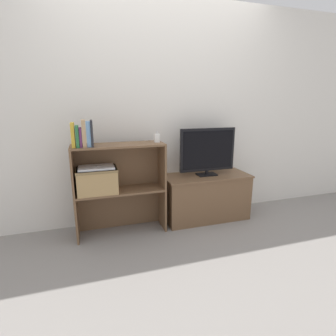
{
  "coord_description": "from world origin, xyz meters",
  "views": [
    {
      "loc": [
        -0.8,
        -2.41,
        1.34
      ],
      "look_at": [
        0.0,
        0.15,
        0.66
      ],
      "focal_mm": 28.0,
      "sensor_mm": 36.0,
      "label": 1
    }
  ],
  "objects_px": {
    "storage_basket_left": "(97,179)",
    "laptop": "(96,167)",
    "tv_stand": "(206,197)",
    "baby_monitor": "(157,138)",
    "tv": "(208,151)",
    "book_tan": "(84,133)",
    "book_charcoal": "(92,133)",
    "book_skyblue": "(88,134)",
    "book_forest": "(77,136)",
    "book_mustard": "(73,135)",
    "book_plum": "(81,137)"
  },
  "relations": [
    {
      "from": "book_mustard",
      "to": "book_charcoal",
      "type": "relative_size",
      "value": 0.92
    },
    {
      "from": "book_forest",
      "to": "book_tan",
      "type": "height_order",
      "value": "book_tan"
    },
    {
      "from": "book_mustard",
      "to": "book_skyblue",
      "type": "relative_size",
      "value": 0.97
    },
    {
      "from": "book_mustard",
      "to": "book_charcoal",
      "type": "bearing_deg",
      "value": -0.0
    },
    {
      "from": "book_forest",
      "to": "baby_monitor",
      "type": "height_order",
      "value": "book_forest"
    },
    {
      "from": "tv",
      "to": "book_tan",
      "type": "xyz_separation_m",
      "value": [
        -1.3,
        -0.1,
        0.25
      ]
    },
    {
      "from": "book_mustard",
      "to": "storage_basket_left",
      "type": "xyz_separation_m",
      "value": [
        0.18,
        0.03,
        -0.45
      ]
    },
    {
      "from": "laptop",
      "to": "book_tan",
      "type": "bearing_deg",
      "value": -160.1
    },
    {
      "from": "tv_stand",
      "to": "baby_monitor",
      "type": "distance_m",
      "value": 0.93
    },
    {
      "from": "tv_stand",
      "to": "book_mustard",
      "type": "height_order",
      "value": "book_mustard"
    },
    {
      "from": "book_charcoal",
      "to": "book_mustard",
      "type": "bearing_deg",
      "value": 180.0
    },
    {
      "from": "storage_basket_left",
      "to": "laptop",
      "type": "relative_size",
      "value": 1.15
    },
    {
      "from": "baby_monitor",
      "to": "book_tan",
      "type": "bearing_deg",
      "value": -176.16
    },
    {
      "from": "book_mustard",
      "to": "book_skyblue",
      "type": "bearing_deg",
      "value": 0.0
    },
    {
      "from": "book_skyblue",
      "to": "storage_basket_left",
      "type": "distance_m",
      "value": 0.45
    },
    {
      "from": "book_plum",
      "to": "book_charcoal",
      "type": "distance_m",
      "value": 0.11
    },
    {
      "from": "baby_monitor",
      "to": "storage_basket_left",
      "type": "distance_m",
      "value": 0.72
    },
    {
      "from": "tv",
      "to": "laptop",
      "type": "bearing_deg",
      "value": -176.82
    },
    {
      "from": "book_mustard",
      "to": "book_charcoal",
      "type": "height_order",
      "value": "book_charcoal"
    },
    {
      "from": "baby_monitor",
      "to": "tv",
      "type": "bearing_deg",
      "value": 5.0
    },
    {
      "from": "book_forest",
      "to": "baby_monitor",
      "type": "xyz_separation_m",
      "value": [
        0.76,
        0.05,
        -0.05
      ]
    },
    {
      "from": "book_skyblue",
      "to": "book_charcoal",
      "type": "relative_size",
      "value": 0.95
    },
    {
      "from": "tv_stand",
      "to": "laptop",
      "type": "bearing_deg",
      "value": -176.75
    },
    {
      "from": "storage_basket_left",
      "to": "laptop",
      "type": "xyz_separation_m",
      "value": [
        0.0,
        0.0,
        0.12
      ]
    },
    {
      "from": "book_plum",
      "to": "book_charcoal",
      "type": "bearing_deg",
      "value": -0.0
    },
    {
      "from": "tv_stand",
      "to": "book_plum",
      "type": "xyz_separation_m",
      "value": [
        -1.33,
        -0.1,
        0.76
      ]
    },
    {
      "from": "storage_basket_left",
      "to": "laptop",
      "type": "bearing_deg",
      "value": 0.0
    },
    {
      "from": "tv_stand",
      "to": "book_plum",
      "type": "height_order",
      "value": "book_plum"
    },
    {
      "from": "laptop",
      "to": "book_skyblue",
      "type": "bearing_deg",
      "value": -146.9
    },
    {
      "from": "tv",
      "to": "book_charcoal",
      "type": "xyz_separation_m",
      "value": [
        -1.23,
        -0.1,
        0.25
      ]
    },
    {
      "from": "book_mustard",
      "to": "book_forest",
      "type": "bearing_deg",
      "value": 0.0
    },
    {
      "from": "book_mustard",
      "to": "baby_monitor",
      "type": "relative_size",
      "value": 1.92
    },
    {
      "from": "book_skyblue",
      "to": "tv",
      "type": "bearing_deg",
      "value": 4.51
    },
    {
      "from": "book_forest",
      "to": "book_tan",
      "type": "distance_m",
      "value": 0.06
    },
    {
      "from": "book_plum",
      "to": "book_charcoal",
      "type": "height_order",
      "value": "book_charcoal"
    },
    {
      "from": "laptop",
      "to": "tv_stand",
      "type": "bearing_deg",
      "value": 3.25
    },
    {
      "from": "book_mustard",
      "to": "book_plum",
      "type": "bearing_deg",
      "value": 0.0
    },
    {
      "from": "book_charcoal",
      "to": "book_skyblue",
      "type": "bearing_deg",
      "value": 180.0
    },
    {
      "from": "tv",
      "to": "book_forest",
      "type": "height_order",
      "value": "book_forest"
    },
    {
      "from": "tv_stand",
      "to": "baby_monitor",
      "type": "relative_size",
      "value": 8.54
    },
    {
      "from": "book_forest",
      "to": "tv_stand",
      "type": "bearing_deg",
      "value": 4.25
    },
    {
      "from": "tv",
      "to": "book_tan",
      "type": "height_order",
      "value": "book_tan"
    },
    {
      "from": "tv_stand",
      "to": "book_mustard",
      "type": "xyz_separation_m",
      "value": [
        -1.39,
        -0.1,
        0.78
      ]
    },
    {
      "from": "book_skyblue",
      "to": "storage_basket_left",
      "type": "xyz_separation_m",
      "value": [
        0.05,
        0.03,
        -0.45
      ]
    },
    {
      "from": "tv",
      "to": "book_skyblue",
      "type": "xyz_separation_m",
      "value": [
        -1.26,
        -0.1,
        0.24
      ]
    },
    {
      "from": "tv_stand",
      "to": "book_charcoal",
      "type": "xyz_separation_m",
      "value": [
        -1.23,
        -0.1,
        0.79
      ]
    },
    {
      "from": "tv_stand",
      "to": "book_forest",
      "type": "height_order",
      "value": "book_forest"
    },
    {
      "from": "book_charcoal",
      "to": "baby_monitor",
      "type": "bearing_deg",
      "value": 4.26
    },
    {
      "from": "book_mustard",
      "to": "book_tan",
      "type": "distance_m",
      "value": 0.1
    },
    {
      "from": "book_skyblue",
      "to": "laptop",
      "type": "distance_m",
      "value": 0.33
    }
  ]
}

